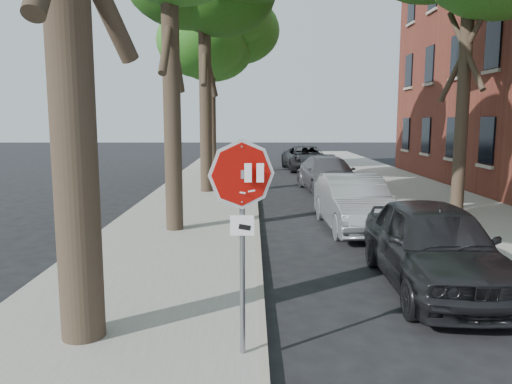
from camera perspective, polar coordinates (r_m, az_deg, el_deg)
ground at (r=6.48m, az=5.03°, el=-18.77°), size 120.00×120.00×0.00m
sidewalk_left at (r=18.08m, az=-6.53°, el=-0.97°), size 4.00×55.00×0.12m
sidewalk_right at (r=19.15m, az=19.67°, el=-0.89°), size 4.00×55.00×0.12m
curb_left at (r=17.98m, az=-0.02°, el=-0.96°), size 0.12×55.00×0.13m
curb_right at (r=18.54m, az=13.71°, el=-0.91°), size 0.12×55.00×0.13m
stop_sign at (r=5.81m, az=-1.60°, el=-1.60°), size 0.76×0.34×2.61m
tree_far at (r=27.28m, az=-5.17°, el=17.23°), size 5.29×4.91×9.33m
car_a at (r=9.31m, az=19.66°, el=-5.73°), size 1.94×4.57×1.54m
car_b at (r=13.70m, az=11.11°, el=-1.21°), size 1.68×4.45×1.45m
car_c at (r=20.74m, az=8.24°, el=2.00°), size 2.43×5.08×1.43m
car_d at (r=29.42m, az=5.78°, el=3.86°), size 2.75×5.29×1.42m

